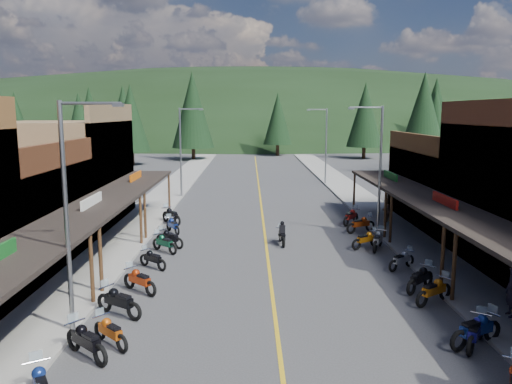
{
  "coord_description": "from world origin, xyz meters",
  "views": [
    {
      "loc": [
        -0.95,
        -22.43,
        7.61
      ],
      "look_at": [
        -0.58,
        6.37,
        3.0
      ],
      "focal_mm": 35.0,
      "sensor_mm": 36.0,
      "label": 1
    }
  ],
  "objects_px": {
    "pine_0": "(15,119)",
    "pine_11": "(423,116)",
    "bike_west_8": "(153,258)",
    "pedestrian_east_a": "(512,292)",
    "shop_east_3": "(463,187)",
    "streetlight_1": "(182,148)",
    "pine_1": "(123,114)",
    "pine_4": "(365,115)",
    "shop_west_3": "(61,173)",
    "pine_2": "(193,110)",
    "bike_west_10": "(169,237)",
    "bike_east_10": "(366,239)",
    "rider_on_bike": "(282,235)",
    "pine_3": "(278,119)",
    "bike_east_4": "(476,331)",
    "streetlight_3": "(325,143)",
    "bike_east_12": "(351,216)",
    "pine_7": "(90,114)",
    "bike_east_9": "(378,239)",
    "bike_west_11": "(173,225)",
    "pine_9": "(435,122)",
    "bike_west_12": "(171,215)",
    "bike_east_7": "(420,277)",
    "bike_east_11": "(361,223)",
    "bike_west_5": "(110,330)",
    "bike_east_8": "(402,259)",
    "bike_west_4": "(86,340)",
    "bike_west_6": "(119,300)",
    "streetlight_0": "(70,208)",
    "pedestrian_east_b": "(386,210)",
    "bike_west_7": "(140,279)",
    "bike_west_9": "(164,242)",
    "bike_east_5": "(476,328)",
    "bike_east_6": "(434,289)",
    "streetlight_2": "(378,164)",
    "pine_10": "(131,118)"
  },
  "relations": [
    {
      "from": "pine_0",
      "to": "pedestrian_east_a",
      "type": "bearing_deg",
      "value": -54.0
    },
    {
      "from": "pine_1",
      "to": "streetlight_1",
      "type": "bearing_deg",
      "value": -70.45
    },
    {
      "from": "streetlight_3",
      "to": "bike_east_12",
      "type": "relative_size",
      "value": 3.71
    },
    {
      "from": "bike_west_9",
      "to": "bike_east_5",
      "type": "height_order",
      "value": "bike_east_5"
    },
    {
      "from": "bike_east_6",
      "to": "bike_west_6",
      "type": "bearing_deg",
      "value": -119.09
    },
    {
      "from": "pine_3",
      "to": "bike_west_8",
      "type": "relative_size",
      "value": 5.88
    },
    {
      "from": "bike_east_10",
      "to": "rider_on_bike",
      "type": "xyz_separation_m",
      "value": [
        -4.68,
        0.87,
        0.02
      ]
    },
    {
      "from": "bike_west_5",
      "to": "bike_east_8",
      "type": "bearing_deg",
      "value": -12.03
    },
    {
      "from": "shop_east_3",
      "to": "streetlight_1",
      "type": "bearing_deg",
      "value": 152.67
    },
    {
      "from": "pine_0",
      "to": "pine_7",
      "type": "xyz_separation_m",
      "value": [
        8.0,
        14.0,
        0.75
      ]
    },
    {
      "from": "pine_0",
      "to": "pine_11",
      "type": "distance_m",
      "value": 64.63
    },
    {
      "from": "pedestrian_east_b",
      "to": "bike_west_8",
      "type": "bearing_deg",
      "value": -5.96
    },
    {
      "from": "shop_east_3",
      "to": "pine_9",
      "type": "relative_size",
      "value": 1.01
    },
    {
      "from": "pine_0",
      "to": "pine_2",
      "type": "bearing_deg",
      "value": -7.59
    },
    {
      "from": "bike_west_9",
      "to": "bike_east_6",
      "type": "height_order",
      "value": "bike_east_6"
    },
    {
      "from": "pine_11",
      "to": "shop_east_3",
      "type": "bearing_deg",
      "value": -103.17
    },
    {
      "from": "bike_west_9",
      "to": "bike_west_11",
      "type": "distance_m",
      "value": 4.4
    },
    {
      "from": "bike_west_9",
      "to": "streetlight_3",
      "type": "bearing_deg",
      "value": 17.79
    },
    {
      "from": "pine_9",
      "to": "bike_west_11",
      "type": "xyz_separation_m",
      "value": [
        -29.84,
        -36.45,
        -5.82
      ]
    },
    {
      "from": "bike_east_10",
      "to": "pedestrian_east_a",
      "type": "height_order",
      "value": "pedestrian_east_a"
    },
    {
      "from": "streetlight_2",
      "to": "pine_10",
      "type": "bearing_deg",
      "value": 120.71
    },
    {
      "from": "pine_1",
      "to": "pine_4",
      "type": "xyz_separation_m",
      "value": [
        42.0,
        -10.0,
        0.0
      ]
    },
    {
      "from": "pine_3",
      "to": "bike_east_4",
      "type": "relative_size",
      "value": 5.36
    },
    {
      "from": "bike_east_4",
      "to": "bike_east_7",
      "type": "distance_m",
      "value": 5.24
    },
    {
      "from": "bike_west_11",
      "to": "bike_east_4",
      "type": "height_order",
      "value": "bike_east_4"
    },
    {
      "from": "pine_3",
      "to": "bike_east_7",
      "type": "distance_m",
      "value": 68.29
    },
    {
      "from": "bike_east_11",
      "to": "bike_east_12",
      "type": "xyz_separation_m",
      "value": [
        -0.16,
        2.31,
        0.01
      ]
    },
    {
      "from": "bike_west_8",
      "to": "bike_west_6",
      "type": "bearing_deg",
      "value": -141.71
    },
    {
      "from": "streetlight_0",
      "to": "pine_3",
      "type": "xyz_separation_m",
      "value": [
        10.95,
        72.0,
        2.02
      ]
    },
    {
      "from": "pine_9",
      "to": "bike_west_8",
      "type": "height_order",
      "value": "pine_9"
    },
    {
      "from": "streetlight_3",
      "to": "bike_east_9",
      "type": "distance_m",
      "value": 25.79
    },
    {
      "from": "bike_west_9",
      "to": "bike_east_7",
      "type": "height_order",
      "value": "bike_east_7"
    },
    {
      "from": "streetlight_2",
      "to": "bike_west_9",
      "type": "xyz_separation_m",
      "value": [
        -12.58,
        -3.85,
        -3.88
      ]
    },
    {
      "from": "bike_west_4",
      "to": "bike_east_11",
      "type": "distance_m",
      "value": 20.41
    },
    {
      "from": "bike_west_5",
      "to": "bike_east_8",
      "type": "xyz_separation_m",
      "value": [
        12.0,
        7.96,
        -0.02
      ]
    },
    {
      "from": "shop_west_3",
      "to": "pine_3",
      "type": "distance_m",
      "value": 57.59
    },
    {
      "from": "streetlight_1",
      "to": "bike_west_12",
      "type": "distance_m",
      "value": 11.44
    },
    {
      "from": "pedestrian_east_a",
      "to": "bike_west_11",
      "type": "bearing_deg",
      "value": -128.27
    },
    {
      "from": "bike_west_11",
      "to": "streetlight_0",
      "type": "bearing_deg",
      "value": -124.77
    },
    {
      "from": "bike_west_7",
      "to": "bike_west_10",
      "type": "bearing_deg",
      "value": 40.33
    },
    {
      "from": "shop_west_3",
      "to": "pine_2",
      "type": "xyz_separation_m",
      "value": [
        3.78,
        46.7,
        4.47
      ]
    },
    {
      "from": "pine_11",
      "to": "bike_west_6",
      "type": "height_order",
      "value": "pine_11"
    },
    {
      "from": "pine_4",
      "to": "pine_7",
      "type": "distance_m",
      "value": 52.5
    },
    {
      "from": "bike_west_7",
      "to": "bike_west_12",
      "type": "bearing_deg",
      "value": 44.32
    },
    {
      "from": "pine_1",
      "to": "bike_west_6",
      "type": "distance_m",
      "value": 76.99
    },
    {
      "from": "bike_west_8",
      "to": "pedestrian_east_a",
      "type": "height_order",
      "value": "pedestrian_east_a"
    },
    {
      "from": "bike_west_4",
      "to": "rider_on_bike",
      "type": "height_order",
      "value": "rider_on_bike"
    },
    {
      "from": "pine_11",
      "to": "bike_west_10",
      "type": "xyz_separation_m",
      "value": [
        -25.52,
        -32.79,
        -6.61
      ]
    },
    {
      "from": "rider_on_bike",
      "to": "pedestrian_east_b",
      "type": "relative_size",
      "value": 1.17
    },
    {
      "from": "bike_west_11",
      "to": "bike_east_10",
      "type": "height_order",
      "value": "bike_east_10"
    }
  ]
}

